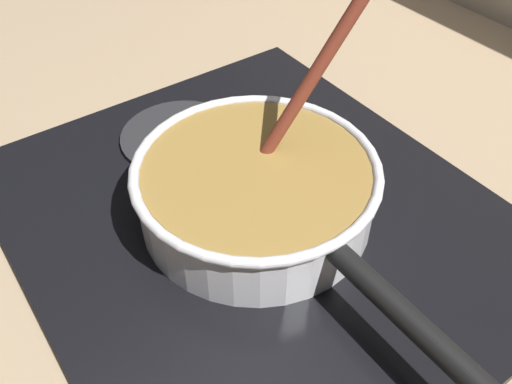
# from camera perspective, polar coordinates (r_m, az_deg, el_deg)

# --- Properties ---
(ground) EXTENTS (2.40, 1.60, 0.04)m
(ground) POSITION_cam_1_polar(r_m,az_deg,el_deg) (0.61, -15.06, -8.69)
(ground) COLOR #9E8466
(hob_plate) EXTENTS (0.56, 0.48, 0.01)m
(hob_plate) POSITION_cam_1_polar(r_m,az_deg,el_deg) (0.61, -0.00, -2.65)
(hob_plate) COLOR black
(hob_plate) RESTS_ON ground
(burner_ring) EXTENTS (0.16, 0.16, 0.01)m
(burner_ring) POSITION_cam_1_polar(r_m,az_deg,el_deg) (0.60, -0.00, -1.98)
(burner_ring) COLOR #592D0C
(burner_ring) RESTS_ON hob_plate
(spare_burner) EXTENTS (0.15, 0.15, 0.01)m
(spare_burner) POSITION_cam_1_polar(r_m,az_deg,el_deg) (0.71, -7.80, 5.74)
(spare_burner) COLOR #262628
(spare_burner) RESTS_ON hob_plate
(cooking_pan) EXTENTS (0.42, 0.29, 0.30)m
(cooking_pan) POSITION_cam_1_polar(r_m,az_deg,el_deg) (0.58, 0.19, 0.33)
(cooking_pan) COLOR silver
(cooking_pan) RESTS_ON hob_plate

